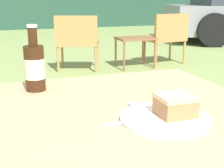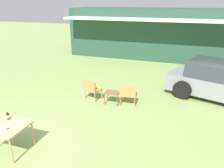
{
  "view_description": "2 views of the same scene",
  "coord_description": "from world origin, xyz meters",
  "views": [
    {
      "loc": [
        -0.33,
        -0.84,
        1.03
      ],
      "look_at": [
        0.0,
        0.1,
        0.75
      ],
      "focal_mm": 50.0,
      "sensor_mm": 36.0,
      "label": 1
    },
    {
      "loc": [
        3.93,
        -3.51,
        3.56
      ],
      "look_at": [
        1.63,
        3.09,
        0.9
      ],
      "focal_mm": 35.0,
      "sensor_mm": 36.0,
      "label": 2
    }
  ],
  "objects": [
    {
      "name": "garden_side_table",
      "position": [
        1.53,
        3.42,
        0.4
      ],
      "size": [
        0.54,
        0.4,
        0.46
      ],
      "color": "brown",
      "rests_on": "ground_plane"
    },
    {
      "name": "patio_table",
      "position": [
        0.0,
        0.0,
        0.64
      ],
      "size": [
        0.88,
        0.84,
        0.7
      ],
      "color": "tan",
      "rests_on": "ground_plane"
    },
    {
      "name": "wicker_chair_plain",
      "position": [
        2.1,
        3.49,
        0.46
      ],
      "size": [
        0.63,
        0.49,
        0.79
      ],
      "rotation": [
        0.0,
        0.0,
        3.24
      ],
      "color": "#B2844C",
      "rests_on": "ground_plane"
    },
    {
      "name": "cake_on_plate",
      "position": [
        0.09,
        -0.13,
        0.72
      ],
      "size": [
        0.25,
        0.25,
        0.07
      ],
      "color": "white",
      "rests_on": "patio_table"
    },
    {
      "name": "cola_bottle_near",
      "position": [
        -0.23,
        0.28,
        0.79
      ],
      "size": [
        0.07,
        0.07,
        0.24
      ],
      "color": "#381E0F",
      "rests_on": "patio_table"
    },
    {
      "name": "fork",
      "position": [
        -0.01,
        -0.11,
        0.71
      ],
      "size": [
        0.18,
        0.02,
        0.01
      ],
      "color": "silver",
      "rests_on": "patio_table"
    },
    {
      "name": "cabin_building",
      "position": [
        1.72,
        11.39,
        1.59
      ],
      "size": [
        10.95,
        4.25,
        3.15
      ],
      "color": "#284C3D",
      "rests_on": "ground_plane"
    },
    {
      "name": "wicker_chair_cushioned",
      "position": [
        0.68,
        3.52,
        0.46
      ],
      "size": [
        0.7,
        0.61,
        0.79
      ],
      "rotation": [
        0.0,
        0.0,
        2.8
      ],
      "color": "#B2844C",
      "rests_on": "ground_plane"
    },
    {
      "name": "loose_bottle_cap",
      "position": [
        0.04,
        0.01,
        0.71
      ],
      "size": [
        0.03,
        0.03,
        0.01
      ],
      "color": "silver",
      "rests_on": "patio_table"
    },
    {
      "name": "parked_car",
      "position": [
        5.31,
        5.29,
        0.68
      ],
      "size": [
        4.26,
        2.88,
        1.41
      ],
      "rotation": [
        0.0,
        0.0,
        -0.3
      ],
      "color": "gray",
      "rests_on": "ground_plane"
    },
    {
      "name": "ground_plane",
      "position": [
        0.0,
        0.0,
        0.0
      ],
      "size": [
        60.0,
        60.0,
        0.0
      ],
      "primitive_type": "plane",
      "color": "#8CA35B"
    }
  ]
}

